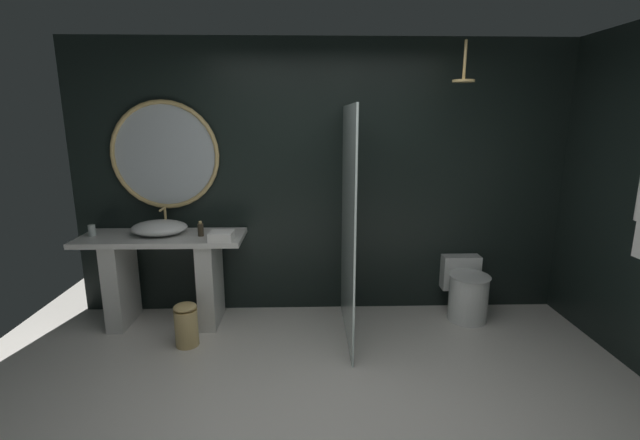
{
  "coord_description": "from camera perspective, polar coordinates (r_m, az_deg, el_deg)",
  "views": [
    {
      "loc": [
        -0.18,
        -2.36,
        1.89
      ],
      "look_at": [
        -0.08,
        0.99,
        1.11
      ],
      "focal_mm": 24.87,
      "sensor_mm": 36.0,
      "label": 1
    }
  ],
  "objects": [
    {
      "name": "folded_hand_towel",
      "position": [
        3.93,
        -12.56,
        -2.02
      ],
      "size": [
        0.21,
        0.19,
        0.08
      ],
      "primitive_type": "cube",
      "rotation": [
        0.0,
        0.0,
        -0.03
      ],
      "color": "white",
      "rests_on": "vanity_counter"
    },
    {
      "name": "waste_bin",
      "position": [
        3.99,
        -16.83,
        -12.73
      ],
      "size": [
        0.19,
        0.19,
        0.38
      ],
      "color": "tan",
      "rests_on": "ground_plane"
    },
    {
      "name": "vanity_counter",
      "position": [
        4.35,
        -19.31,
        -6.24
      ],
      "size": [
        1.46,
        0.56,
        0.85
      ],
      "color": "silver",
      "rests_on": "ground_plane"
    },
    {
      "name": "toilet",
      "position": [
        4.53,
        18.26,
        -8.55
      ],
      "size": [
        0.38,
        0.57,
        0.56
      ],
      "color": "white",
      "rests_on": "ground_plane"
    },
    {
      "name": "shower_glass_panel",
      "position": [
        3.76,
        3.62,
        -0.7
      ],
      "size": [
        0.02,
        1.13,
        1.99
      ],
      "primitive_type": "cube",
      "color": "silver",
      "rests_on": "ground_plane"
    },
    {
      "name": "tumbler_cup",
      "position": [
        4.47,
        -27.29,
        -1.2
      ],
      "size": [
        0.06,
        0.06,
        0.1
      ],
      "primitive_type": "cylinder",
      "color": "silver",
      "rests_on": "vanity_counter"
    },
    {
      "name": "vessel_sink",
      "position": [
        4.27,
        -19.95,
        -0.93
      ],
      "size": [
        0.5,
        0.41,
        0.22
      ],
      "color": "white",
      "rests_on": "vanity_counter"
    },
    {
      "name": "soap_dispenser",
      "position": [
        4.11,
        -15.1,
        -1.18
      ],
      "size": [
        0.05,
        0.05,
        0.14
      ],
      "color": "#3D3323",
      "rests_on": "vanity_counter"
    },
    {
      "name": "ground_plane",
      "position": [
        3.03,
        2.3,
        -25.58
      ],
      "size": [
        5.76,
        5.76,
        0.0
      ],
      "primitive_type": "plane",
      "color": "silver"
    },
    {
      "name": "round_wall_mirror",
      "position": [
        4.39,
        -19.32,
        7.87
      ],
      "size": [
        1.0,
        0.04,
        1.0
      ],
      "color": "tan"
    },
    {
      "name": "back_wall_panel",
      "position": [
        4.3,
        0.74,
        5.19
      ],
      "size": [
        4.8,
        0.1,
        2.6
      ],
      "primitive_type": "cube",
      "color": "black",
      "rests_on": "ground_plane"
    },
    {
      "name": "rain_shower_head",
      "position": [
        4.0,
        18.01,
        17.14
      ],
      "size": [
        0.18,
        0.18,
        0.33
      ],
      "color": "tan"
    }
  ]
}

